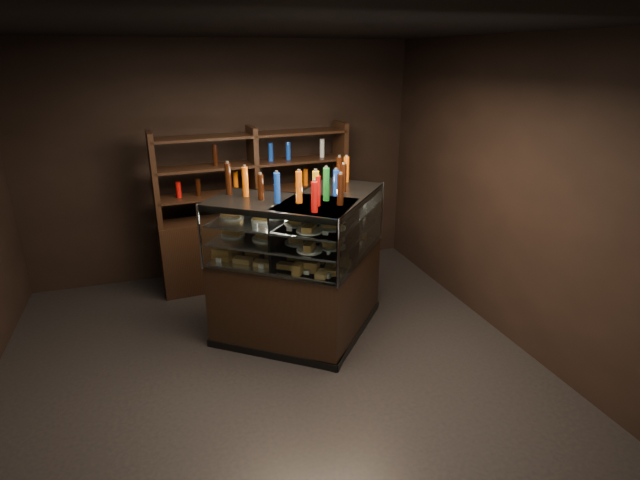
% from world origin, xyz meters
% --- Properties ---
extents(ground, '(5.00, 5.00, 0.00)m').
position_xyz_m(ground, '(0.00, 0.00, 0.00)').
color(ground, black).
rests_on(ground, ground).
extents(room_shell, '(5.02, 5.02, 3.01)m').
position_xyz_m(room_shell, '(0.00, 0.00, 1.94)').
color(room_shell, black).
rests_on(room_shell, ground).
extents(display_case, '(2.02, 1.52, 1.52)m').
position_xyz_m(display_case, '(0.49, 0.47, 0.51)').
color(display_case, black).
rests_on(display_case, ground).
extents(food_display, '(1.59, 1.06, 0.47)m').
position_xyz_m(food_display, '(0.49, 0.47, 1.15)').
color(food_display, gold).
rests_on(food_display, display_case).
extents(bottles_top, '(1.41, 0.93, 0.30)m').
position_xyz_m(bottles_top, '(0.49, 0.47, 1.66)').
color(bottles_top, silver).
rests_on(bottles_top, display_case).
extents(potted_conifer, '(0.40, 0.40, 0.85)m').
position_xyz_m(potted_conifer, '(0.62, 0.30, 0.49)').
color(potted_conifer, black).
rests_on(potted_conifer, ground).
extents(back_shelving, '(2.43, 0.58, 2.00)m').
position_xyz_m(back_shelving, '(0.29, 2.05, 0.61)').
color(back_shelving, black).
rests_on(back_shelving, ground).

